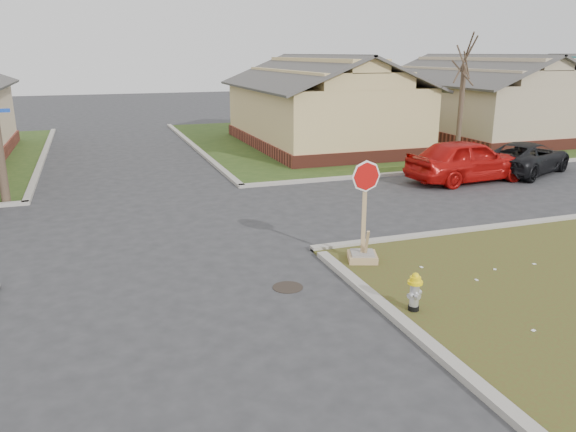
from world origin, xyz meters
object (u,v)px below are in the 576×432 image
object	(u,v)px
stop_sign	(363,240)
red_sedan	(467,160)
fire_hydrant	(415,290)
dark_pickup	(526,158)

from	to	relation	value
stop_sign	red_sedan	world-z (taller)	stop_sign
fire_hydrant	red_sedan	bearing A→B (deg)	29.91
fire_hydrant	stop_sign	world-z (taller)	stop_sign
red_sedan	dark_pickup	size ratio (longest dim) A/B	1.04
dark_pickup	red_sedan	bearing A→B (deg)	74.16
red_sedan	dark_pickup	distance (m)	3.28
stop_sign	red_sedan	xyz separation A→B (m)	(7.63, 6.47, 0.25)
stop_sign	red_sedan	size ratio (longest dim) A/B	0.50
fire_hydrant	red_sedan	distance (m)	12.11
fire_hydrant	red_sedan	world-z (taller)	red_sedan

